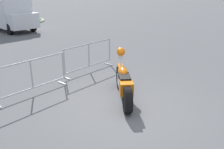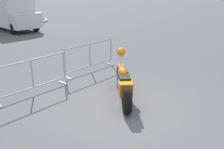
# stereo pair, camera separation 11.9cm
# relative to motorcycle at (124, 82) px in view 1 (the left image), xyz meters

# --- Properties ---
(ground_plane) EXTENTS (120.00, 120.00, 0.00)m
(ground_plane) POSITION_rel_motorcycle_xyz_m (-0.55, -0.22, -0.51)
(ground_plane) COLOR #5B5B5E
(motorcycle) EXTENTS (1.94, 1.65, 1.33)m
(motorcycle) POSITION_rel_motorcycle_xyz_m (0.00, 0.00, 0.00)
(motorcycle) COLOR black
(motorcycle) RESTS_ON ground
(crowd_barrier_near) EXTENTS (2.42, 0.67, 1.07)m
(crowd_barrier_near) POSITION_rel_motorcycle_xyz_m (-1.30, 2.37, 0.05)
(crowd_barrier_near) COLOR #9EA0A5
(crowd_barrier_near) RESTS_ON ground
(crowd_barrier_far) EXTENTS (2.42, 0.67, 1.07)m
(crowd_barrier_far) POSITION_rel_motorcycle_xyz_m (1.30, 2.37, 0.05)
(crowd_barrier_far) COLOR #9EA0A5
(crowd_barrier_far) RESTS_ON ground
(delivery_van) EXTENTS (2.65, 5.23, 2.31)m
(delivery_van) POSITION_rel_motorcycle_xyz_m (5.09, 13.18, 0.73)
(delivery_van) COLOR silver
(delivery_van) RESTS_ON ground
(planter_island) EXTENTS (4.62, 4.62, 1.18)m
(planter_island) POSITION_rel_motorcycle_xyz_m (7.87, 16.29, -0.12)
(planter_island) COLOR #ADA89E
(planter_island) RESTS_ON ground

